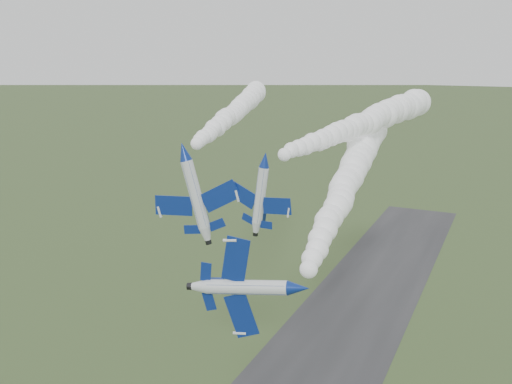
# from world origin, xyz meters

# --- Properties ---
(jet_lead) EXTENTS (3.36, 11.70, 9.64)m
(jet_lead) POSITION_xyz_m (12.72, -3.83, 35.79)
(jet_lead) COLOR silver
(smoke_trail_jet_lead) EXTENTS (18.31, 74.45, 5.92)m
(smoke_trail_jet_lead) POSITION_xyz_m (6.85, 35.24, 39.04)
(smoke_trail_jet_lead) COLOR white
(jet_pair_left) EXTENTS (11.73, 14.08, 4.25)m
(jet_pair_left) POSITION_xyz_m (-10.41, 14.51, 43.66)
(jet_pair_left) COLOR silver
(smoke_trail_jet_pair_left) EXTENTS (22.67, 67.01, 4.86)m
(smoke_trail_jet_pair_left) POSITION_xyz_m (-21.29, 50.90, 45.17)
(smoke_trail_jet_pair_left) COLOR white
(jet_pair_right) EXTENTS (9.49, 11.35, 2.95)m
(jet_pair_right) POSITION_xyz_m (0.55, 15.97, 43.17)
(jet_pair_right) COLOR silver
(smoke_trail_jet_pair_right) EXTENTS (13.15, 57.49, 5.43)m
(smoke_trail_jet_pair_right) POSITION_xyz_m (5.41, 46.56, 44.71)
(smoke_trail_jet_pair_right) COLOR white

